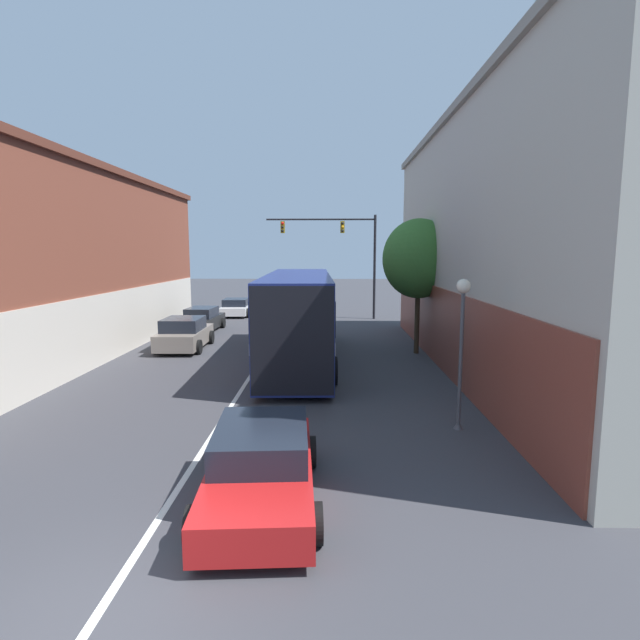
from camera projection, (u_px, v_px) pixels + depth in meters
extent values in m
plane|color=#38383D|center=(91.00, 625.00, 6.27)|extent=(160.00, 160.00, 0.00)
cube|color=silver|center=(264.00, 355.00, 22.58)|extent=(0.14, 44.94, 0.01)
cube|color=brown|center=(12.00, 263.00, 21.71)|extent=(8.79, 24.28, 8.32)
cube|color=beige|center=(114.00, 325.00, 21.99)|extent=(0.24, 23.79, 2.91)
cube|color=#542A1E|center=(4.00, 168.00, 21.16)|extent=(9.15, 24.52, 0.30)
cube|color=#B7B2A3|center=(556.00, 244.00, 19.27)|extent=(8.51, 23.34, 9.91)
cube|color=brown|center=(444.00, 329.00, 19.81)|extent=(0.24, 22.87, 3.20)
cube|color=gray|center=(565.00, 114.00, 18.61)|extent=(8.85, 23.57, 0.30)
cube|color=navy|center=(298.00, 316.00, 21.08)|extent=(2.98, 12.37, 3.49)
cube|color=black|center=(298.00, 301.00, 20.99)|extent=(3.03, 12.12, 1.12)
cube|color=beige|center=(299.00, 322.00, 21.11)|extent=(3.02, 12.24, 0.35)
cube|color=black|center=(292.00, 341.00, 15.01)|extent=(2.54, 0.14, 3.35)
cylinder|color=black|center=(275.00, 335.00, 25.04)|extent=(0.33, 1.01, 1.00)
cylinder|color=black|center=(327.00, 335.00, 25.07)|extent=(0.33, 1.01, 1.00)
cylinder|color=black|center=(258.00, 371.00, 17.49)|extent=(0.33, 1.01, 1.00)
cylinder|color=black|center=(333.00, 371.00, 17.52)|extent=(0.33, 1.01, 1.00)
cube|color=red|center=(261.00, 475.00, 9.35)|extent=(2.19, 4.78, 0.61)
cube|color=black|center=(262.00, 440.00, 9.55)|extent=(1.89, 2.54, 0.56)
cylinder|color=black|center=(221.00, 453.00, 10.76)|extent=(0.26, 0.69, 0.68)
cylinder|color=black|center=(311.00, 452.00, 10.85)|extent=(0.26, 0.69, 0.68)
cylinder|color=black|center=(193.00, 527.00, 7.90)|extent=(0.26, 0.69, 0.68)
cylinder|color=black|center=(316.00, 523.00, 7.99)|extent=(0.26, 0.69, 0.68)
cube|color=slate|center=(185.00, 337.00, 24.03)|extent=(1.97, 4.30, 0.75)
cube|color=black|center=(183.00, 324.00, 23.73)|extent=(1.77, 2.25, 0.59)
cylinder|color=black|center=(173.00, 337.00, 25.37)|extent=(0.24, 0.67, 0.67)
cylinder|color=black|center=(211.00, 337.00, 25.38)|extent=(0.24, 0.67, 0.67)
cylinder|color=black|center=(156.00, 347.00, 22.75)|extent=(0.24, 0.67, 0.67)
cylinder|color=black|center=(199.00, 347.00, 22.76)|extent=(0.24, 0.67, 0.67)
cube|color=silver|center=(236.00, 309.00, 36.49)|extent=(1.97, 4.12, 0.56)
cube|color=black|center=(236.00, 302.00, 36.21)|extent=(1.76, 2.17, 0.51)
cylinder|color=black|center=(226.00, 309.00, 37.74)|extent=(0.24, 0.68, 0.67)
cylinder|color=black|center=(252.00, 309.00, 37.77)|extent=(0.24, 0.68, 0.67)
cylinder|color=black|center=(220.00, 313.00, 35.25)|extent=(0.24, 0.68, 0.67)
cylinder|color=black|center=(247.00, 313.00, 35.27)|extent=(0.24, 0.68, 0.67)
cube|color=black|center=(203.00, 322.00, 29.36)|extent=(1.79, 4.24, 0.69)
cube|color=black|center=(202.00, 312.00, 29.07)|extent=(1.57, 2.23, 0.56)
cylinder|color=black|center=(196.00, 323.00, 30.73)|extent=(0.25, 0.62, 0.61)
cylinder|color=black|center=(223.00, 323.00, 30.62)|extent=(0.25, 0.62, 0.61)
cylinder|color=black|center=(182.00, 329.00, 28.16)|extent=(0.25, 0.62, 0.61)
cylinder|color=black|center=(211.00, 329.00, 28.06)|extent=(0.25, 0.62, 0.61)
cylinder|color=black|center=(375.00, 267.00, 34.32)|extent=(0.18, 0.18, 7.13)
cylinder|color=black|center=(321.00, 219.00, 33.95)|extent=(7.43, 0.12, 0.12)
cube|color=#9E8419|center=(342.00, 227.00, 33.99)|extent=(0.28, 0.24, 0.80)
sphere|color=black|center=(343.00, 223.00, 33.81)|extent=(0.18, 0.18, 0.18)
sphere|color=orange|center=(343.00, 227.00, 33.84)|extent=(0.18, 0.18, 0.18)
sphere|color=black|center=(342.00, 231.00, 33.88)|extent=(0.18, 0.18, 0.18)
cube|color=#9E8419|center=(283.00, 227.00, 34.08)|extent=(0.28, 0.24, 0.80)
sphere|color=red|center=(282.00, 223.00, 33.89)|extent=(0.18, 0.18, 0.18)
sphere|color=black|center=(283.00, 227.00, 33.93)|extent=(0.18, 0.18, 0.18)
sphere|color=black|center=(283.00, 231.00, 33.96)|extent=(0.18, 0.18, 0.18)
cone|color=#47474C|center=(458.00, 425.00, 13.20)|extent=(0.26, 0.26, 0.20)
cylinder|color=#47474C|center=(461.00, 361.00, 12.96)|extent=(0.10, 0.10, 3.66)
sphere|color=#EFE5CC|center=(464.00, 286.00, 12.70)|extent=(0.37, 0.37, 0.37)
cylinder|color=#3D2D1E|center=(417.00, 322.00, 22.82)|extent=(0.22, 0.22, 2.96)
ellipsoid|color=#38702D|center=(419.00, 259.00, 22.43)|extent=(3.25, 2.93, 3.58)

